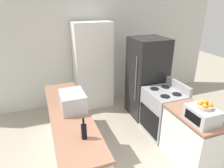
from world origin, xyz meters
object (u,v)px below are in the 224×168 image
object	(u,v)px
toaster_oven	(202,115)
microwave	(73,101)
refrigerator	(147,78)
pantry_cabinet	(93,66)
fruit_bowl	(205,105)
stove	(163,112)
wine_bottle	(84,131)

from	to	relation	value
toaster_oven	microwave	bearing A→B (deg)	148.24
refrigerator	toaster_oven	distance (m)	1.86
pantry_cabinet	fruit_bowl	xyz separation A→B (m)	(0.86, -2.70, 0.14)
stove	fruit_bowl	size ratio (longest dim) A/B	4.83
stove	refrigerator	xyz separation A→B (m)	(0.04, 0.79, 0.44)
wine_bottle	fruit_bowl	distance (m)	1.69
pantry_cabinet	wine_bottle	xyz separation A→B (m)	(-0.81, -2.47, -0.02)
microwave	fruit_bowl	size ratio (longest dim) A/B	2.22
pantry_cabinet	refrigerator	size ratio (longest dim) A/B	1.16
refrigerator	microwave	world-z (taller)	refrigerator
stove	fruit_bowl	bearing A→B (deg)	-96.26
stove	pantry_cabinet	bearing A→B (deg)	120.56
refrigerator	microwave	bearing A→B (deg)	-155.61
fruit_bowl	stove	bearing A→B (deg)	83.74
wine_bottle	fruit_bowl	world-z (taller)	fruit_bowl
microwave	wine_bottle	xyz separation A→B (m)	(-0.01, -0.79, -0.03)
stove	toaster_oven	xyz separation A→B (m)	(-0.12, -1.05, 0.56)
microwave	wine_bottle	size ratio (longest dim) A/B	1.67
pantry_cabinet	refrigerator	world-z (taller)	pantry_cabinet
wine_bottle	microwave	bearing A→B (deg)	89.55
stove	toaster_oven	size ratio (longest dim) A/B	2.55
microwave	fruit_bowl	xyz separation A→B (m)	(1.66, -1.02, 0.13)
toaster_oven	fruit_bowl	size ratio (longest dim) A/B	1.90
refrigerator	toaster_oven	bearing A→B (deg)	-95.18
pantry_cabinet	refrigerator	bearing A→B (deg)	-40.05
refrigerator	toaster_oven	size ratio (longest dim) A/B	4.29
refrigerator	wine_bottle	size ratio (longest dim) A/B	6.12
microwave	fruit_bowl	bearing A→B (deg)	-31.74
wine_bottle	stove	bearing A→B (deg)	24.93
wine_bottle	fruit_bowl	size ratio (longest dim) A/B	1.33
stove	refrigerator	world-z (taller)	refrigerator
stove	wine_bottle	world-z (taller)	wine_bottle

